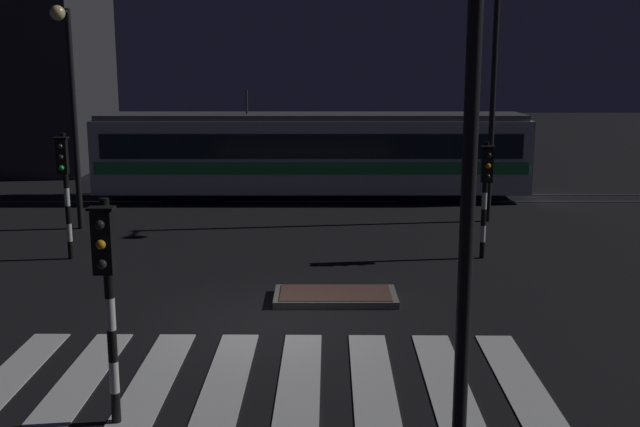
{
  "coord_description": "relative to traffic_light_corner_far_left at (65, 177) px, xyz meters",
  "views": [
    {
      "loc": [
        0.96,
        -14.95,
        5.34
      ],
      "look_at": [
        0.94,
        4.28,
        1.4
      ],
      "focal_mm": 43.0,
      "sensor_mm": 36.0,
      "label": 1
    }
  ],
  "objects": [
    {
      "name": "street_lamp_trackside_right",
      "position": [
        12.27,
        4.67,
        2.69
      ],
      "size": [
        0.44,
        1.21,
        7.87
      ],
      "color": "black",
      "rests_on": "ground"
    },
    {
      "name": "rail_near",
      "position": [
        5.76,
        8.3,
        -2.23
      ],
      "size": [
        80.0,
        0.12,
        0.03
      ],
      "primitive_type": "cube",
      "color": "#59595E",
      "rests_on": "ground"
    },
    {
      "name": "street_lamp_trackside_left",
      "position": [
        -0.87,
        3.55,
        2.11
      ],
      "size": [
        0.44,
        1.21,
        6.81
      ],
      "color": "black",
      "rests_on": "ground"
    },
    {
      "name": "street_lamp_near_kerb",
      "position": [
        8.48,
        -11.22,
        2.29
      ],
      "size": [
        0.44,
        1.21,
        7.14
      ],
      "color": "black",
      "rests_on": "ground"
    },
    {
      "name": "traffic_light_corner_far_left",
      "position": [
        0.0,
        0.0,
        0.0
      ],
      "size": [
        0.36,
        0.42,
        3.39
      ],
      "color": "black",
      "rests_on": "ground"
    },
    {
      "name": "traffic_island",
      "position": [
        7.07,
        -3.49,
        -2.15
      ],
      "size": [
        2.74,
        1.35,
        0.18
      ],
      "color": "slate",
      "rests_on": "ground"
    },
    {
      "name": "ground_plane",
      "position": [
        5.76,
        -4.94,
        -2.24
      ],
      "size": [
        120.0,
        120.0,
        0.0
      ],
      "primitive_type": "plane",
      "color": "black"
    },
    {
      "name": "crosswalk_zebra",
      "position": [
        5.76,
        -8.01,
        -2.23
      ],
      "size": [
        9.37,
        4.67,
        0.02
      ],
      "color": "silver",
      "rests_on": "ground"
    },
    {
      "name": "rail_far",
      "position": [
        5.76,
        9.74,
        -2.23
      ],
      "size": [
        80.0,
        0.12,
        0.03
      ],
      "primitive_type": "cube",
      "color": "#59595E",
      "rests_on": "ground"
    },
    {
      "name": "traffic_light_kerb_mid_left",
      "position": [
        3.69,
        -9.45,
        0.01
      ],
      "size": [
        0.36,
        0.42,
        3.4
      ],
      "color": "black",
      "rests_on": "ground"
    },
    {
      "name": "traffic_light_corner_far_right",
      "position": [
        11.11,
        0.08,
        -0.16
      ],
      "size": [
        0.36,
        0.42,
        3.15
      ],
      "color": "black",
      "rests_on": "ground"
    },
    {
      "name": "tram",
      "position": [
        6.4,
        9.02,
        -0.49
      ],
      "size": [
        16.37,
        2.58,
        4.15
      ],
      "color": "silver",
      "rests_on": "ground"
    }
  ]
}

